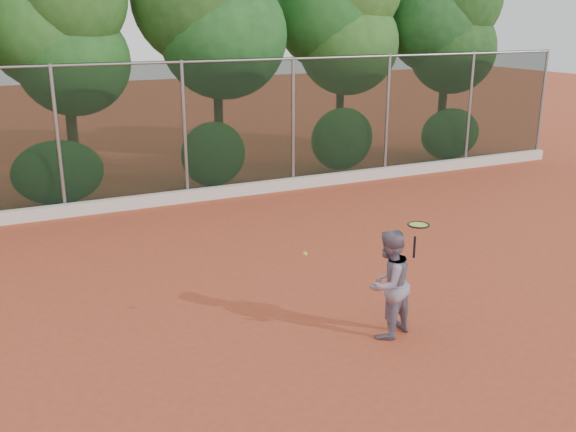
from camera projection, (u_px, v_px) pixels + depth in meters
name	position (u px, v px, depth m)	size (l,w,h in m)	color
ground	(314.00, 306.00, 10.42)	(80.00, 80.00, 0.00)	#A94428
concrete_curb	(190.00, 196.00, 16.26)	(24.00, 0.20, 0.30)	silver
tennis_player	(388.00, 284.00, 9.24)	(0.79, 0.61, 1.62)	gray
chainlink_fence	(184.00, 128.00, 15.91)	(24.09, 0.09, 3.50)	black
foliage_backdrop	(137.00, 20.00, 16.64)	(23.70, 3.63, 7.55)	#442C1A
tennis_racket	(418.00, 227.00, 8.95)	(0.39, 0.39, 0.52)	black
tennis_ball_in_flight	(305.00, 254.00, 8.87)	(0.07, 0.07, 0.07)	#B3CD2E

